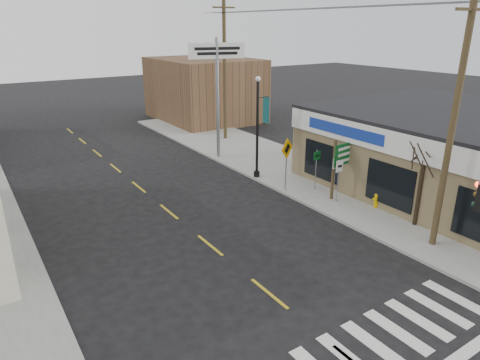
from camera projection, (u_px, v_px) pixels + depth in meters
sidewalk_right at (298, 172)px, 26.06m from camera, size 6.00×38.00×0.13m
center_line at (210, 245)px, 17.49m from camera, size 0.12×56.00×0.01m
crosswalk at (350, 359)px, 11.54m from camera, size 11.00×2.20×0.01m
thrift_store at (464, 154)px, 22.76m from camera, size 12.00×14.00×4.00m
bldg_distant_right at (204, 89)px, 40.00m from camera, size 8.00×10.00×5.60m
guide_sign at (345, 160)px, 21.50m from camera, size 1.76×0.14×3.08m
fire_hydrant at (376, 200)px, 20.66m from camera, size 0.23×0.23×0.75m
ped_crossing_sign at (287, 155)px, 22.30m from camera, size 1.12×0.08×2.88m
lamp_post at (258, 120)px, 23.94m from camera, size 0.75×0.59×5.75m
dance_center_sign at (217, 70)px, 26.88m from camera, size 3.61×0.23×7.67m
bare_tree at (426, 148)px, 17.85m from camera, size 2.24×2.24×4.49m
shrub_front at (461, 222)px, 18.20m from camera, size 1.26×1.26×0.94m
shrub_back at (355, 183)px, 22.93m from camera, size 1.01×1.01×0.76m
utility_pole_near at (452, 126)px, 15.71m from camera, size 1.65×0.25×9.47m
utility_pole_far at (225, 70)px, 31.74m from camera, size 1.77×0.27×10.19m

